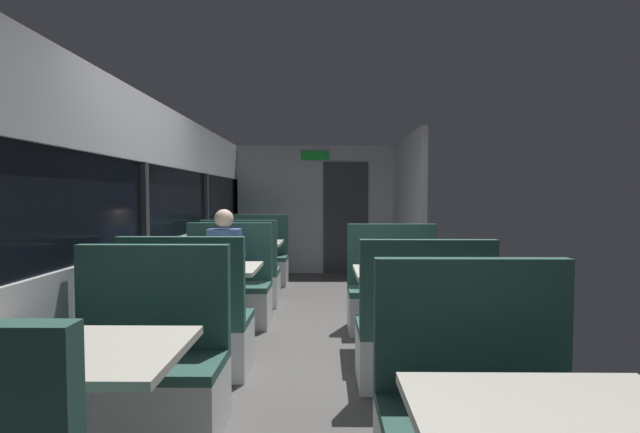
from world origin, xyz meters
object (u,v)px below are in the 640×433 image
bench_near_window_facing_entry (144,377)px  bench_front_aisle_facing_entry (482,431)px  bench_mid_window_facing_entry (227,294)px  bench_mid_window_facing_end (189,332)px  seated_passenger (225,276)px  bench_rear_aisle_facing_end (422,341)px  bench_rear_aisle_facing_entry (393,299)px  bench_far_window_facing_end (242,279)px  dining_table_far_window (250,249)px  dining_table_rear_aisle (406,282)px  coffee_cup_primary (223,263)px  bench_far_window_facing_entry (258,263)px  dining_table_near_window (79,371)px  dining_table_mid_window (211,277)px

bench_near_window_facing_entry → bench_front_aisle_facing_entry: 1.89m
bench_near_window_facing_entry → bench_mid_window_facing_entry: size_ratio=1.00×
bench_mid_window_facing_end → seated_passenger: 1.34m
bench_rear_aisle_facing_end → bench_rear_aisle_facing_entry: (0.00, 1.40, 0.00)m
bench_near_window_facing_entry → bench_rear_aisle_facing_end: (1.79, 0.68, 0.00)m
bench_near_window_facing_entry → seated_passenger: seated_passenger is taller
bench_mid_window_facing_end → bench_far_window_facing_end: same height
dining_table_far_window → bench_far_window_facing_end: bearing=-90.0°
bench_front_aisle_facing_entry → dining_table_rear_aisle: bench_front_aisle_facing_entry is taller
seated_passenger → bench_far_window_facing_end: bearing=90.0°
seated_passenger → coffee_cup_primary: bearing=-79.2°
bench_far_window_facing_entry → seated_passenger: (0.00, -2.35, 0.21)m
bench_near_window_facing_entry → seated_passenger: 2.22m
bench_mid_window_facing_entry → bench_front_aisle_facing_entry: (1.79, -2.88, 0.00)m
bench_mid_window_facing_entry → dining_table_far_window: bench_mid_window_facing_entry is taller
bench_far_window_facing_end → bench_far_window_facing_entry: (0.00, 1.40, 0.00)m
dining_table_near_window → bench_mid_window_facing_end: bearing=90.0°
dining_table_near_window → bench_rear_aisle_facing_entry: 3.32m
dining_table_near_window → bench_near_window_facing_entry: (0.00, 0.70, -0.31)m
dining_table_mid_window → seated_passenger: 0.64m
dining_table_rear_aisle → bench_rear_aisle_facing_entry: (0.00, 0.70, -0.31)m
dining_table_near_window → bench_mid_window_facing_end: size_ratio=0.82×
bench_rear_aisle_facing_end → bench_far_window_facing_entry: bearing=114.8°
dining_table_mid_window → coffee_cup_primary: bearing=-19.4°
bench_far_window_facing_entry → bench_mid_window_facing_entry: bearing=-90.0°
bench_far_window_facing_entry → dining_table_near_window: bearing=-90.0°
dining_table_mid_window → bench_front_aisle_facing_entry: 2.84m
seated_passenger → coffee_cup_primary: seated_passenger is taller
bench_far_window_facing_entry → seated_passenger: 2.36m
bench_rear_aisle_facing_entry → bench_far_window_facing_entry: bearing=125.8°
bench_far_window_facing_end → dining_table_near_window: bearing=-90.0°
coffee_cup_primary → bench_near_window_facing_entry: bearing=-94.8°
bench_near_window_facing_entry → seated_passenger: bearing=90.0°
bench_far_window_facing_entry → bench_rear_aisle_facing_end: 4.27m
bench_near_window_facing_entry → bench_mid_window_facing_entry: (0.00, 2.28, 0.00)m
dining_table_near_window → bench_front_aisle_facing_entry: bench_front_aisle_facing_entry is taller
bench_mid_window_facing_entry → bench_rear_aisle_facing_end: bearing=-41.8°
bench_mid_window_facing_end → bench_front_aisle_facing_entry: size_ratio=1.00×
dining_table_mid_window → dining_table_rear_aisle: 1.80m
bench_mid_window_facing_end → bench_far_window_facing_end: bearing=90.0°
dining_table_far_window → coffee_cup_primary: bearing=-86.8°
bench_rear_aisle_facing_end → bench_rear_aisle_facing_entry: same height
bench_mid_window_facing_end → bench_mid_window_facing_entry: size_ratio=1.00×
bench_near_window_facing_entry → bench_front_aisle_facing_entry: bearing=-18.5°
bench_far_window_facing_entry → coffee_cup_primary: bench_far_window_facing_entry is taller
bench_rear_aisle_facing_end → bench_rear_aisle_facing_entry: bearing=90.0°
dining_table_mid_window → bench_far_window_facing_end: bearing=90.0°
dining_table_mid_window → bench_rear_aisle_facing_entry: size_ratio=0.82×
dining_table_rear_aisle → bench_rear_aisle_facing_end: 0.77m
dining_table_mid_window → bench_front_aisle_facing_entry: size_ratio=0.82×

